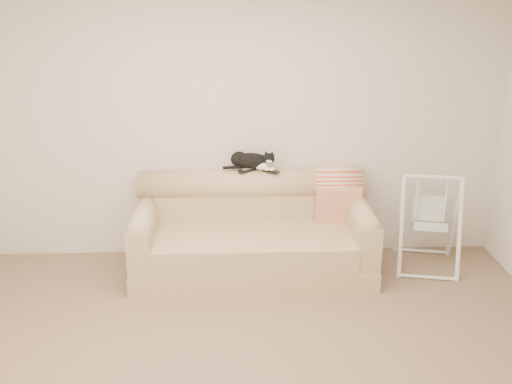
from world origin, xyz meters
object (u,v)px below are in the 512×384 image
at_px(remote_a, 247,170).
at_px(tuxedo_cat, 251,161).
at_px(remote_b, 271,171).
at_px(baby_swing, 429,221).
at_px(sofa, 253,234).

relative_size(remote_a, tuxedo_cat, 0.36).
bearing_deg(remote_b, tuxedo_cat, 163.43).
distance_m(remote_a, baby_swing, 1.77).
bearing_deg(sofa, remote_b, 49.31).
bearing_deg(tuxedo_cat, remote_a, -144.42).
bearing_deg(sofa, tuxedo_cat, 91.31).
distance_m(tuxedo_cat, baby_swing, 1.76).
distance_m(sofa, baby_swing, 1.66).
height_order(sofa, baby_swing, baby_swing).
relative_size(remote_a, baby_swing, 0.19).
height_order(remote_b, tuxedo_cat, tuxedo_cat).
relative_size(sofa, remote_b, 13.29).
bearing_deg(baby_swing, remote_b, 171.94).
relative_size(sofa, remote_a, 12.48).
height_order(remote_a, tuxedo_cat, tuxedo_cat).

